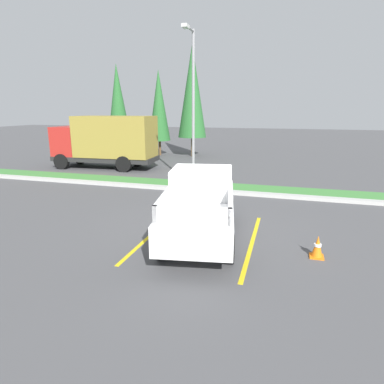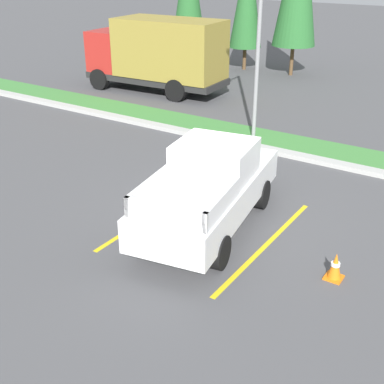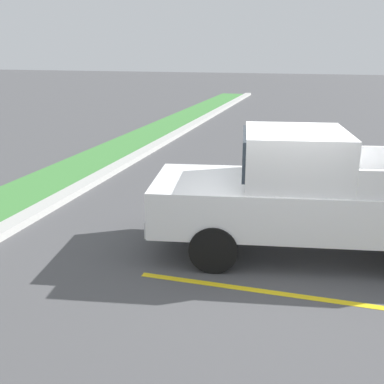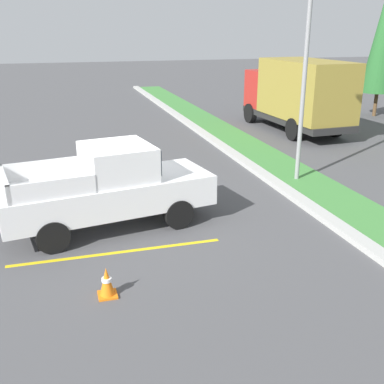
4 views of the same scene
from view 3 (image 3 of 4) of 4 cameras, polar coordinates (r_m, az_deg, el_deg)
ground_plane at (r=7.79m, az=9.96°, el=-8.24°), size 120.00×120.00×0.00m
parking_line_near at (r=6.78m, az=13.46°, el=-12.57°), size 0.12×4.80×0.01m
parking_line_far at (r=9.60m, az=14.49°, el=-3.47°), size 0.12×4.80×0.01m
curb_strip at (r=9.57m, az=-21.32°, el=-3.77°), size 56.00×0.40×0.15m
pickup_truck_main at (r=7.79m, az=14.25°, el=-0.28°), size 2.75×5.47×2.10m
traffic_cone at (r=11.18m, az=17.15°, el=0.83°), size 0.36×0.36×0.60m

